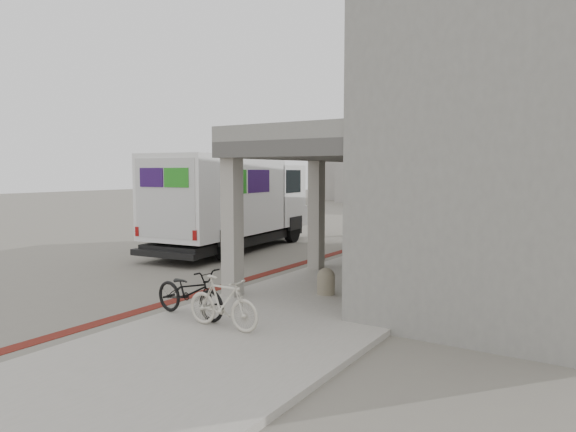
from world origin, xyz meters
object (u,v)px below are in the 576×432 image
Objects in this scene: bicycle_cream at (223,303)px; utility_cabinet at (395,259)px; fedex_truck at (232,200)px; bench at (429,262)px; bicycle_black at (190,292)px.

utility_cabinet is at bearing -8.52° from bicycle_cream.
bicycle_cream is (6.39, -8.30, -1.31)m from fedex_truck.
bicycle_cream is at bearing -92.69° from bench.
bicycle_cream reaches higher than bench.
bench is 1.02× the size of bicycle_black.
fedex_truck is 9.74m from bicycle_black.
fedex_truck reaches higher than utility_cabinet.
fedex_truck is 8.24m from bench.
utility_cabinet is at bearing -13.42° from bicycle_black.
bicycle_black is (-2.70, -6.89, 0.18)m from bench.
fedex_truck is at bearing 37.85° from bicycle_cream.
bicycle_cream is at bearing -111.86° from utility_cabinet.
bicycle_cream is at bearing -98.30° from bicycle_black.
fedex_truck reaches higher than bench.
bench is at bearing -12.63° from bicycle_cream.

